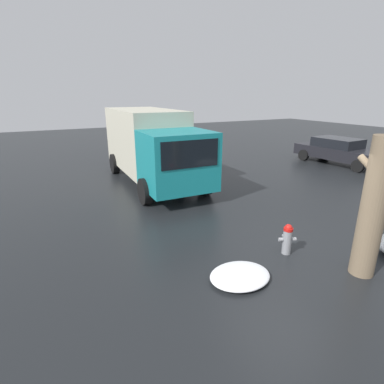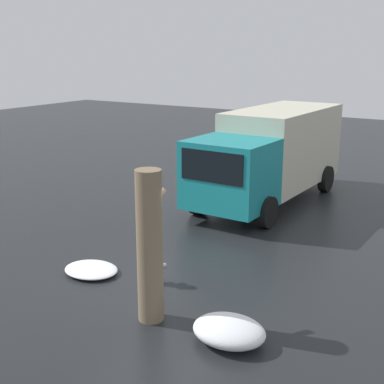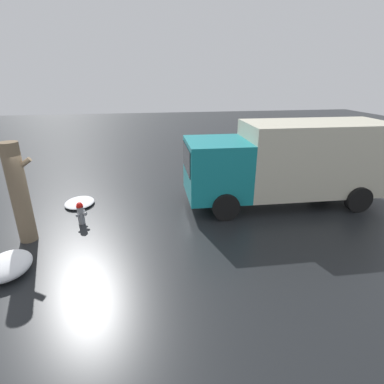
# 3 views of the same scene
# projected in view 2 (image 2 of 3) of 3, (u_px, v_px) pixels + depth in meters

# --- Properties ---
(ground_plane) EXTENTS (60.00, 60.00, 0.00)m
(ground_plane) POSITION_uv_depth(u_px,v_px,m) (158.00, 283.00, 11.42)
(ground_plane) COLOR black
(fire_hydrant) EXTENTS (0.33, 0.41, 0.74)m
(fire_hydrant) POSITION_uv_depth(u_px,v_px,m) (158.00, 267.00, 11.33)
(fire_hydrant) COLOR gray
(fire_hydrant) RESTS_ON ground_plane
(tree_trunk) EXTENTS (0.72, 0.47, 2.84)m
(tree_trunk) POSITION_uv_depth(u_px,v_px,m) (150.00, 246.00, 9.56)
(tree_trunk) COLOR #7F6B51
(tree_trunk) RESTS_ON ground_plane
(delivery_truck) EXTENTS (7.12, 2.68, 2.93)m
(delivery_truck) POSITION_uv_depth(u_px,v_px,m) (271.00, 153.00, 17.21)
(delivery_truck) COLOR teal
(delivery_truck) RESTS_ON ground_plane
(pedestrian) EXTENTS (0.37, 0.37, 1.72)m
(pedestrian) POSITION_uv_depth(u_px,v_px,m) (247.00, 188.00, 15.42)
(pedestrian) COLOR #23232D
(pedestrian) RESTS_ON ground_plane
(snow_pile_by_hydrant) EXTENTS (1.05, 1.30, 0.41)m
(snow_pile_by_hydrant) POSITION_uv_depth(u_px,v_px,m) (229.00, 331.00, 9.10)
(snow_pile_by_hydrant) COLOR white
(snow_pile_by_hydrant) RESTS_ON ground_plane
(snow_pile_curbside) EXTENTS (1.03, 1.26, 0.16)m
(snow_pile_curbside) POSITION_uv_depth(u_px,v_px,m) (91.00, 270.00, 11.92)
(snow_pile_curbside) COLOR white
(snow_pile_curbside) RESTS_ON ground_plane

